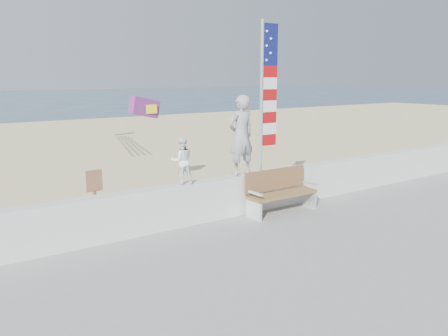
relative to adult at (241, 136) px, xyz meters
The scene contains 9 objects.
ground 2.94m from the adult, 112.15° to the right, with size 220.00×220.00×0.00m, color #2E465D.
sand 7.31m from the adult, 96.63° to the left, with size 90.00×40.00×0.08m, color beige.
seawall 1.59m from the adult, behind, with size 30.00×0.35×0.90m, color silver.
adult is the anchor object (origin of this frame).
child 1.61m from the adult, behind, with size 0.49×0.38×1.00m, color white.
bench 1.60m from the adult, 29.35° to the right, with size 1.80×0.57×1.00m.
flag 1.22m from the adult, ahead, with size 0.50×0.08×3.50m.
parafoil_kite 3.36m from the adult, 103.83° to the left, with size 0.96×0.41×0.64m.
sign 3.53m from the adult, behind, with size 0.32×0.07×1.46m.
Camera 1 is at (-5.67, -6.49, 3.34)m, focal length 38.00 mm.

